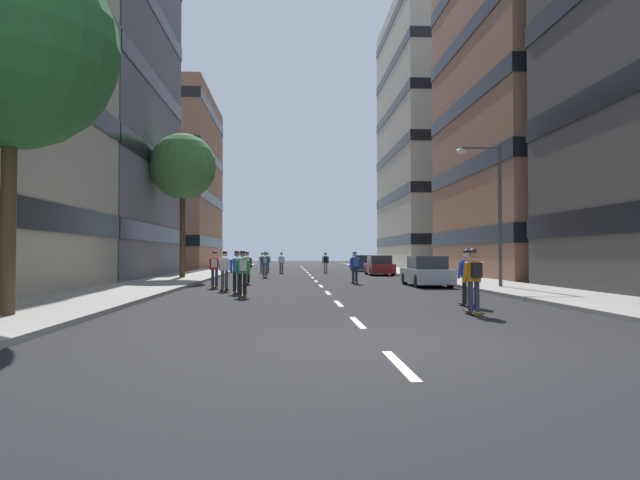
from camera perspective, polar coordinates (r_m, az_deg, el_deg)
ground_plane at (r=39.74m, az=-0.88°, el=-3.81°), size 177.78×177.78×0.00m
sidewalk_left at (r=43.95m, az=-12.27°, el=-3.46°), size 4.00×81.48×0.14m
sidewalk_right at (r=44.58m, az=9.95°, el=-3.44°), size 4.00×81.48×0.14m
lane_markings at (r=40.61m, az=-0.93°, el=-3.75°), size 0.16×67.20×0.01m
building_left_mid at (r=42.70m, az=-25.32°, el=17.09°), size 13.07×16.21×30.05m
building_left_far at (r=67.04m, az=-16.54°, el=5.81°), size 13.07×18.87×19.90m
building_right_mid at (r=43.06m, az=23.06°, el=12.24°), size 13.07×16.97×23.30m
building_right_far at (r=68.80m, az=12.76°, el=10.42°), size 13.07×21.24×31.31m
parked_car_near at (r=28.39m, az=10.96°, el=-3.31°), size 1.82×4.40×1.52m
parked_car_mid at (r=42.73m, az=6.14°, el=-2.70°), size 1.82×4.40×1.52m
parked_car_far at (r=52.56m, az=4.37°, el=-2.47°), size 1.82×4.40×1.52m
street_tree_near at (r=16.38m, az=-29.34°, el=17.17°), size 5.18×5.18×9.28m
street_tree_mid at (r=37.18m, az=-13.99°, el=7.33°), size 4.27×4.27×9.32m
streetlamp_right at (r=26.75m, az=17.37°, el=3.99°), size 2.13×0.30×6.50m
skater_0 at (r=30.08m, az=3.62°, el=-2.62°), size 0.56×0.92×1.78m
skater_1 at (r=45.87m, az=-4.01°, el=-2.26°), size 0.56×0.92×1.78m
skater_2 at (r=46.48m, az=-6.00°, el=-2.21°), size 0.55×0.92×1.78m
skater_3 at (r=17.70m, az=14.99°, el=-3.39°), size 0.56×0.92×1.78m
skater_4 at (r=15.27m, az=15.63°, el=-3.71°), size 0.56×0.92×1.78m
skater_5 at (r=48.32m, az=-5.46°, el=-2.21°), size 0.56×0.92×1.78m
skater_6 at (r=29.95m, az=-7.58°, el=-2.62°), size 0.53×0.90×1.78m
skater_7 at (r=24.63m, az=-9.83°, el=-2.93°), size 0.57×0.92×1.78m
skater_8 at (r=22.89m, az=-8.60°, el=-3.05°), size 0.56×0.92×1.78m
skater_9 at (r=21.00m, az=-8.01°, el=-3.12°), size 0.56×0.92×1.78m
skater_10 at (r=46.04m, az=0.58°, el=-2.26°), size 0.53×0.90×1.78m
skater_11 at (r=26.78m, az=-10.85°, el=-2.74°), size 0.53×0.90×1.78m
skater_12 at (r=37.89m, az=-5.70°, el=-2.38°), size 0.53×0.90×1.78m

